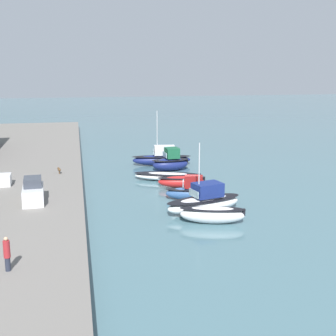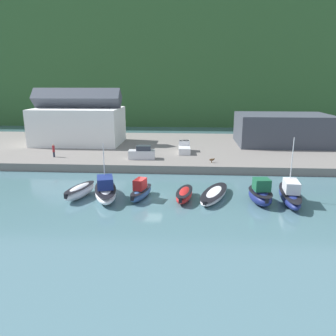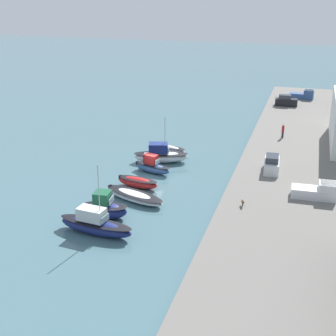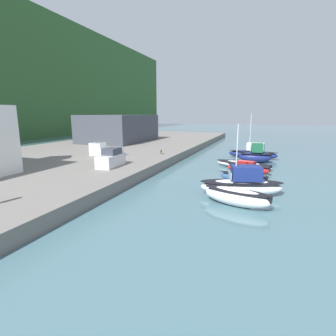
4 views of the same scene
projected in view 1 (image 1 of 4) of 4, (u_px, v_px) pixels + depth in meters
ground_plane at (185, 197)px, 48.07m from camera, size 320.00×320.00×0.00m
moored_boat_0 at (212, 214)px, 39.89m from camera, size 3.20×5.90×1.50m
moored_boat_1 at (204, 202)px, 42.86m from camera, size 4.42×7.91×6.52m
moored_boat_2 at (192, 191)px, 46.83m from camera, size 2.79×5.39×2.48m
moored_boat_3 at (182, 181)px, 51.78m from camera, size 2.52×5.51×1.26m
moored_boat_4 at (168, 176)px, 55.00m from camera, size 4.92×8.36×0.91m
moored_boat_5 at (171, 162)px, 59.97m from camera, size 2.81×4.98×2.96m
moored_boat_6 at (162, 158)px, 63.17m from camera, size 2.91×8.16×7.38m
parked_car_0 at (33, 192)px, 41.84m from camera, size 4.30×2.06×2.16m
person_on_quay at (7, 253)px, 27.65m from camera, size 0.40×0.40×2.14m
dog_on_quay at (59, 170)px, 52.90m from camera, size 0.88×0.51×0.68m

